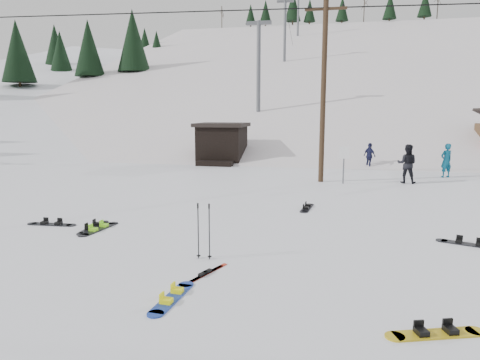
# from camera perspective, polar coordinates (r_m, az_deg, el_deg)

# --- Properties ---
(ground) EXTENTS (200.00, 200.00, 0.00)m
(ground) POSITION_cam_1_polar(r_m,az_deg,el_deg) (9.01, -5.17, -14.10)
(ground) COLOR white
(ground) RESTS_ON ground
(ski_slope) EXTENTS (60.00, 85.24, 65.97)m
(ski_slope) POSITION_cam_1_polar(r_m,az_deg,el_deg) (64.84, 9.63, -4.85)
(ski_slope) COLOR white
(ski_slope) RESTS_ON ground
(ridge_left) EXTENTS (47.54, 95.03, 58.38)m
(ridge_left) POSITION_cam_1_polar(r_m,az_deg,el_deg) (69.42, -21.91, -3.61)
(ridge_left) COLOR white
(ridge_left) RESTS_ON ground
(treeline_left) EXTENTS (20.00, 64.00, 10.00)m
(treeline_left) POSITION_cam_1_polar(r_m,az_deg,el_deg) (60.33, -25.20, 4.92)
(treeline_left) COLOR black
(treeline_left) RESTS_ON ground
(treeline_crest) EXTENTS (50.00, 6.00, 10.00)m
(treeline_crest) POSITION_cam_1_polar(r_m,az_deg,el_deg) (94.00, 10.71, 6.84)
(treeline_crest) COLOR black
(treeline_crest) RESTS_ON ski_slope
(utility_pole) EXTENTS (2.00, 0.26, 9.00)m
(utility_pole) POSITION_cam_1_polar(r_m,az_deg,el_deg) (21.93, 11.07, 11.94)
(utility_pole) COLOR #3A2819
(utility_pole) RESTS_ON ground
(trail_sign) EXTENTS (0.50, 0.09, 1.85)m
(trail_sign) POSITION_cam_1_polar(r_m,az_deg,el_deg) (21.60, 13.69, 2.85)
(trail_sign) COLOR #595B60
(trail_sign) RESTS_ON ground
(lift_hut) EXTENTS (3.40, 4.10, 2.75)m
(lift_hut) POSITION_cam_1_polar(r_m,az_deg,el_deg) (29.88, -2.43, 4.95)
(lift_hut) COLOR black
(lift_hut) RESTS_ON ground
(lift_tower_near) EXTENTS (2.20, 0.36, 8.00)m
(lift_tower_near) POSITION_cam_1_polar(r_m,az_deg,el_deg) (38.69, 2.50, 15.54)
(lift_tower_near) COLOR #595B60
(lift_tower_near) RESTS_ON ski_slope
(lift_tower_mid) EXTENTS (2.20, 0.36, 8.00)m
(lift_tower_mid) POSITION_cam_1_polar(r_m,az_deg,el_deg) (59.25, 6.01, 19.62)
(lift_tower_mid) COLOR #595B60
(lift_tower_mid) RESTS_ON ski_slope
(lift_tower_far) EXTENTS (2.20, 0.36, 8.00)m
(lift_tower_far) POSITION_cam_1_polar(r_m,az_deg,el_deg) (80.06, 7.77, 21.57)
(lift_tower_far) COLOR #595B60
(lift_tower_far) RESTS_ON ski_slope
(hero_snowboard) EXTENTS (0.41, 1.65, 0.12)m
(hero_snowboard) POSITION_cam_1_polar(r_m,az_deg,el_deg) (8.58, -9.07, -15.20)
(hero_snowboard) COLOR #1837A0
(hero_snowboard) RESTS_ON ground
(hero_skis) EXTENTS (0.65, 1.50, 0.08)m
(hero_skis) POSITION_cam_1_polar(r_m,az_deg,el_deg) (9.64, -4.70, -12.36)
(hero_skis) COLOR #AC2411
(hero_skis) RESTS_ON ground
(ski_poles) EXTENTS (0.38, 0.10, 1.38)m
(ski_poles) POSITION_cam_1_polar(r_m,az_deg,el_deg) (10.41, -4.86, -6.75)
(ski_poles) COLOR black
(ski_poles) RESTS_ON ground
(board_scatter_a) EXTENTS (1.63, 0.39, 0.11)m
(board_scatter_a) POSITION_cam_1_polar(r_m,az_deg,el_deg) (14.83, -23.83, -5.38)
(board_scatter_a) COLOR black
(board_scatter_a) RESTS_ON ground
(board_scatter_b) EXTENTS (0.39, 1.67, 0.12)m
(board_scatter_b) POSITION_cam_1_polar(r_m,az_deg,el_deg) (13.96, -18.99, -5.96)
(board_scatter_b) COLOR black
(board_scatter_b) RESTS_ON ground
(board_scatter_c) EXTENTS (0.50, 1.70, 0.12)m
(board_scatter_c) POSITION_cam_1_polar(r_m,az_deg,el_deg) (13.75, -18.31, -6.16)
(board_scatter_c) COLOR black
(board_scatter_c) RESTS_ON ground
(board_scatter_d) EXTENTS (1.57, 0.76, 0.12)m
(board_scatter_d) POSITION_cam_1_polar(r_m,az_deg,el_deg) (13.14, 28.22, -7.51)
(board_scatter_d) COLOR black
(board_scatter_d) RESTS_ON ground
(board_scatter_e) EXTENTS (1.63, 0.76, 0.12)m
(board_scatter_e) POSITION_cam_1_polar(r_m,az_deg,el_deg) (7.94, 24.64, -18.06)
(board_scatter_e) COLOR gold
(board_scatter_e) RESTS_ON ground
(board_scatter_f) EXTENTS (0.45, 1.57, 0.11)m
(board_scatter_f) POSITION_cam_1_polar(r_m,az_deg,el_deg) (16.02, 8.91, -3.66)
(board_scatter_f) COLOR black
(board_scatter_f) RESTS_ON ground
(skier_teal) EXTENTS (0.80, 0.71, 1.84)m
(skier_teal) POSITION_cam_1_polar(r_m,az_deg,el_deg) (25.67, 25.80, 2.36)
(skier_teal) COLOR #0B5472
(skier_teal) RESTS_ON ground
(skier_dark) EXTENTS (1.08, 0.92, 1.94)m
(skier_dark) POSITION_cam_1_polar(r_m,az_deg,el_deg) (22.83, 21.37, 2.03)
(skier_dark) COLOR black
(skier_dark) RESTS_ON ground
(skier_navy) EXTENTS (0.91, 0.97, 1.61)m
(skier_navy) POSITION_cam_1_polar(r_m,az_deg,el_deg) (27.85, 16.89, 3.10)
(skier_navy) COLOR #181A3D
(skier_navy) RESTS_ON ground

